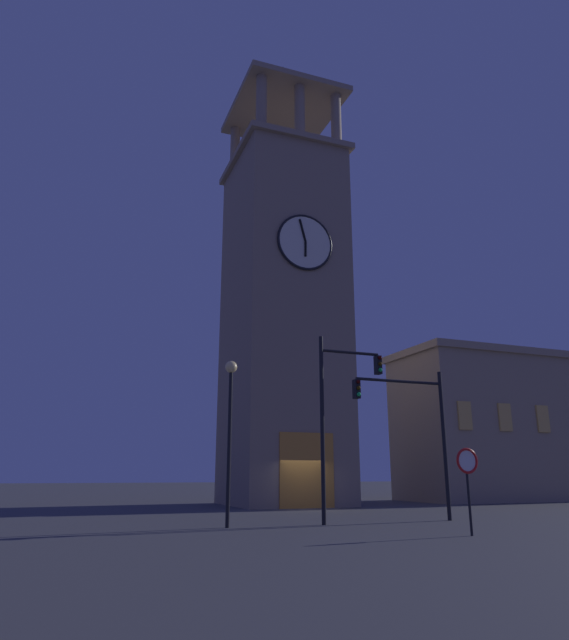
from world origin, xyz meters
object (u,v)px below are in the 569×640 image
object	(u,v)px
street_lamp	(230,411)
no_horn_sign	(467,467)
traffic_signal_near	(339,402)
adjacent_wing_building	(525,427)
clocktower	(283,313)
traffic_signal_mid	(415,418)

from	to	relation	value
street_lamp	no_horn_sign	bearing A→B (deg)	139.74
traffic_signal_near	adjacent_wing_building	bearing A→B (deg)	-148.42
street_lamp	no_horn_sign	size ratio (longest dim) A/B	2.27
clocktower	adjacent_wing_building	bearing A→B (deg)	-179.68
traffic_signal_mid	street_lamp	size ratio (longest dim) A/B	1.03
traffic_signal_mid	street_lamp	distance (m)	7.77
adjacent_wing_building	street_lamp	bearing A→B (deg)	26.88
adjacent_wing_building	no_horn_sign	world-z (taller)	adjacent_wing_building
traffic_signal_near	no_horn_sign	distance (m)	5.85
adjacent_wing_building	no_horn_sign	distance (m)	27.42
clocktower	adjacent_wing_building	xyz separation A→B (m)	(-19.13, -0.11, -6.76)
adjacent_wing_building	no_horn_sign	bearing A→B (deg)	42.59
traffic_signal_near	street_lamp	bearing A→B (deg)	-2.47
clocktower	traffic_signal_mid	distance (m)	15.45
street_lamp	no_horn_sign	xyz separation A→B (m)	(-6.11, 5.17, -1.99)
adjacent_wing_building	street_lamp	world-z (taller)	adjacent_wing_building
traffic_signal_mid	street_lamp	bearing A→B (deg)	-0.54
no_horn_sign	clocktower	bearing A→B (deg)	-92.88
clocktower	no_horn_sign	xyz separation A→B (m)	(0.92, 18.33, -9.93)
no_horn_sign	traffic_signal_near	bearing A→B (deg)	-69.92
traffic_signal_near	no_horn_sign	size ratio (longest dim) A/B	2.73
traffic_signal_near	traffic_signal_mid	bearing A→B (deg)	-178.18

